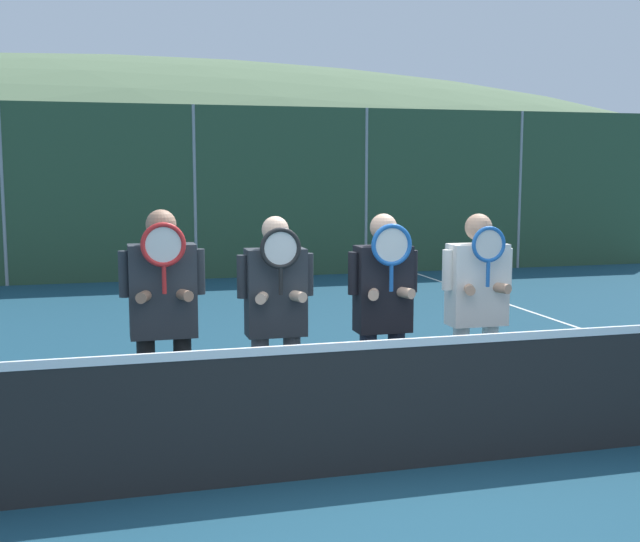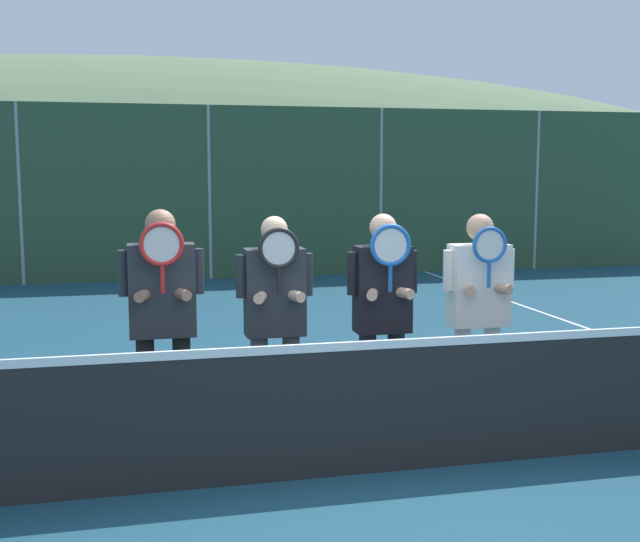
# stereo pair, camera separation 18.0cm
# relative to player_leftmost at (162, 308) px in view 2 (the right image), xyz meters

# --- Properties ---
(ground_plane) EXTENTS (120.00, 120.00, 0.00)m
(ground_plane) POSITION_rel_player_leftmost_xyz_m (1.21, -0.79, -1.04)
(ground_plane) COLOR navy
(hill_distant) EXTENTS (90.04, 50.02, 17.51)m
(hill_distant) POSITION_rel_player_leftmost_xyz_m (1.21, 49.04, -1.04)
(hill_distant) COLOR #5B7551
(hill_distant) RESTS_ON ground_plane
(clubhouse_building) EXTENTS (16.44, 5.50, 3.67)m
(clubhouse_building) POSITION_rel_player_leftmost_xyz_m (2.26, 18.22, 0.81)
(clubhouse_building) COLOR #9EA3A8
(clubhouse_building) RESTS_ON ground_plane
(fence_back) EXTENTS (19.80, 0.06, 3.18)m
(fence_back) POSITION_rel_player_leftmost_xyz_m (1.21, 9.09, 0.55)
(fence_back) COLOR gray
(fence_back) RESTS_ON ground_plane
(tennis_net) EXTENTS (11.35, 0.09, 1.00)m
(tennis_net) POSITION_rel_player_leftmost_xyz_m (1.21, -0.79, -0.57)
(tennis_net) COLOR gray
(tennis_net) RESTS_ON ground_plane
(court_line_right_sideline) EXTENTS (0.05, 16.00, 0.01)m
(court_line_right_sideline) POSITION_rel_player_leftmost_xyz_m (5.43, 2.21, -1.04)
(court_line_right_sideline) COLOR white
(court_line_right_sideline) RESTS_ON ground_plane
(player_leftmost) EXTENTS (0.60, 0.34, 1.74)m
(player_leftmost) POSITION_rel_player_leftmost_xyz_m (0.00, 0.00, 0.00)
(player_leftmost) COLOR black
(player_leftmost) RESTS_ON ground_plane
(player_center_left) EXTENTS (0.57, 0.34, 1.69)m
(player_center_left) POSITION_rel_player_leftmost_xyz_m (0.81, -0.02, -0.05)
(player_center_left) COLOR #56565B
(player_center_left) RESTS_ON ground_plane
(player_center_right) EXTENTS (0.54, 0.34, 1.70)m
(player_center_right) POSITION_rel_player_leftmost_xyz_m (1.61, -0.12, -0.04)
(player_center_right) COLOR #232838
(player_center_right) RESTS_ON ground_plane
(player_rightmost) EXTENTS (0.59, 0.34, 1.68)m
(player_rightmost) POSITION_rel_player_leftmost_xyz_m (2.42, -0.02, -0.04)
(player_rightmost) COLOR white
(player_rightmost) RESTS_ON ground_plane
(car_left_of_center) EXTENTS (4.44, 2.05, 1.69)m
(car_left_of_center) POSITION_rel_player_leftmost_xyz_m (1.47, 12.23, -0.17)
(car_left_of_center) COLOR #285638
(car_left_of_center) RESTS_ON ground_plane
(car_center) EXTENTS (4.16, 2.00, 1.82)m
(car_center) POSITION_rel_player_leftmost_xyz_m (6.46, 12.48, -0.12)
(car_center) COLOR maroon
(car_center) RESTS_ON ground_plane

